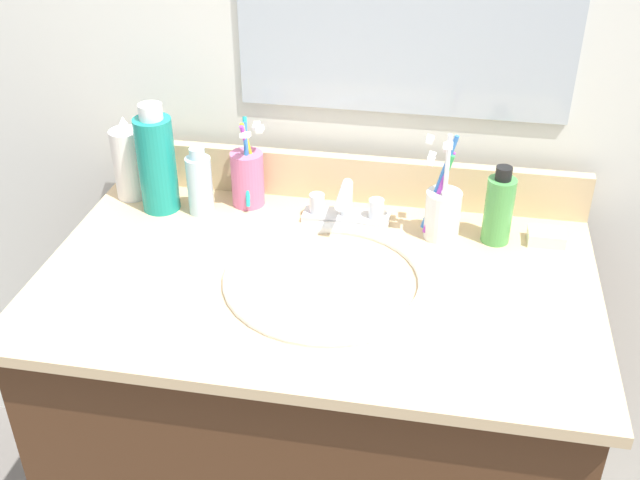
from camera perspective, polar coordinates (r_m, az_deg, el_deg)
vanity_cabinet at (r=1.53m, az=-0.24°, el=-14.76°), size 0.88×0.52×0.74m
countertop at (r=1.28m, az=-0.28°, el=-3.01°), size 0.92×0.57×0.02m
backsplash at (r=1.48m, az=1.66°, el=4.65°), size 0.92×0.02×0.09m
back_wall at (r=1.61m, az=1.92°, el=0.77°), size 2.02×0.04×1.30m
sink_basin at (r=1.28m, az=0.55°, el=-4.13°), size 0.34×0.34×0.11m
faucet at (r=1.41m, az=1.93°, el=2.36°), size 0.16×0.10×0.08m
bottle_mouthwash_teal at (r=1.45m, az=-11.99°, el=5.67°), size 0.07×0.07×0.21m
bottle_toner_green at (r=1.37m, az=13.10°, el=2.29°), size 0.05×0.05×0.14m
bottle_gel_clear at (r=1.44m, az=-8.89°, el=4.14°), size 0.05×0.05×0.13m
bottle_lotion_white at (r=1.52m, az=-13.97°, el=5.63°), size 0.06×0.06×0.17m
cup_white_ceramic at (r=1.37m, az=9.03°, el=2.22°), size 0.07×0.07×0.20m
cup_pink at (r=1.46m, az=-5.36°, el=4.70°), size 0.06×0.08×0.17m
soap_bar at (r=1.41m, az=16.40°, el=0.21°), size 0.06×0.04×0.02m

